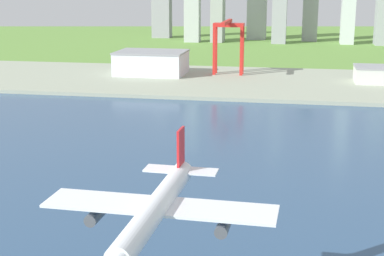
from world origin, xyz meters
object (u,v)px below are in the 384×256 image
at_px(airplane_landing, 156,208).
at_px(port_crane_red, 228,35).
at_px(warehouse_annex, 382,74).
at_px(warehouse_main, 151,63).

distance_m(airplane_landing, port_crane_red, 354.78).
xyz_separation_m(airplane_landing, warehouse_annex, (80.63, 335.72, -24.21)).
xyz_separation_m(port_crane_red, warehouse_main, (-58.73, -8.33, -21.15)).
relative_size(port_crane_red, warehouse_annex, 1.22).
height_order(port_crane_red, warehouse_main, port_crane_red).
bearing_deg(port_crane_red, airplane_landing, -84.88).
bearing_deg(warehouse_annex, port_crane_red, 171.07).
xyz_separation_m(airplane_landing, port_crane_red, (-31.64, 353.37, 0.05)).
bearing_deg(airplane_landing, warehouse_main, 104.68).
xyz_separation_m(port_crane_red, warehouse_annex, (112.27, -17.65, -24.26)).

